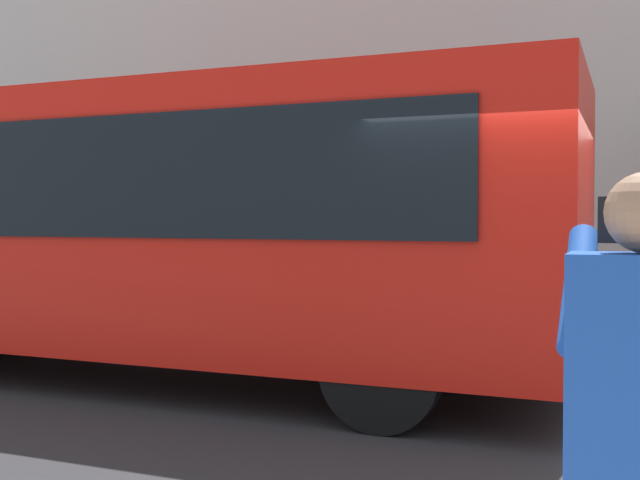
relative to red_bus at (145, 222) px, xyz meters
The scene contains 2 objects.
ground_plane 4.50m from the red_bus, behind, with size 60.00×60.00×0.00m, color #2B2B2D.
red_bus is the anchor object (origin of this frame).
Camera 1 is at (-0.72, 6.73, 1.73)m, focal length 43.27 mm.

